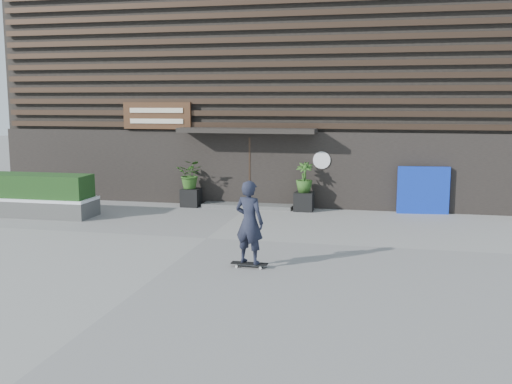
% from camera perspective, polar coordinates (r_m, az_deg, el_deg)
% --- Properties ---
extents(ground, '(80.00, 80.00, 0.00)m').
position_cam_1_polar(ground, '(15.35, -4.75, -4.44)').
color(ground, gray).
rests_on(ground, ground).
extents(entrance_step, '(3.00, 0.80, 0.12)m').
position_cam_1_polar(entrance_step, '(19.69, -0.80, -1.32)').
color(entrance_step, '#50504D').
rests_on(entrance_step, ground).
extents(planter_pot_left, '(0.60, 0.60, 0.60)m').
position_cam_1_polar(planter_pot_left, '(19.98, -6.24, -0.52)').
color(planter_pot_left, black).
rests_on(planter_pot_left, ground).
extents(bamboo_left, '(0.86, 0.75, 0.96)m').
position_cam_1_polar(bamboo_left, '(19.87, -6.28, 1.70)').
color(bamboo_left, '#2D591E').
rests_on(bamboo_left, planter_pot_left).
extents(planter_pot_right, '(0.60, 0.60, 0.60)m').
position_cam_1_polar(planter_pot_right, '(19.11, 4.62, -0.92)').
color(planter_pot_right, black).
rests_on(planter_pot_right, ground).
extents(bamboo_right, '(0.54, 0.54, 0.96)m').
position_cam_1_polar(bamboo_right, '(19.00, 4.64, 1.40)').
color(bamboo_right, '#2D591E').
rests_on(bamboo_right, planter_pot_right).
extents(raised_bed, '(3.50, 1.20, 0.50)m').
position_cam_1_polar(raised_bed, '(19.45, -20.10, -1.40)').
color(raised_bed, '#484846').
rests_on(raised_bed, ground).
extents(snow_layer, '(3.50, 1.20, 0.08)m').
position_cam_1_polar(snow_layer, '(19.40, -20.14, -0.56)').
color(snow_layer, white).
rests_on(snow_layer, raised_bed).
extents(hedge, '(3.30, 1.00, 0.70)m').
position_cam_1_polar(hedge, '(19.35, -20.20, 0.58)').
color(hedge, '#183A15').
rests_on(hedge, snow_layer).
extents(blue_tarp, '(1.58, 0.28, 1.48)m').
position_cam_1_polar(blue_tarp, '(19.20, 15.74, 0.16)').
color(blue_tarp, '#0D2AAF').
rests_on(blue_tarp, ground).
extents(building, '(18.00, 11.00, 8.00)m').
position_cam_1_polar(building, '(24.64, 2.08, 9.86)').
color(building, black).
rests_on(building, ground).
extents(skateboarder, '(0.78, 0.59, 1.86)m').
position_cam_1_polar(skateboarder, '(12.45, -0.65, -2.94)').
color(skateboarder, black).
rests_on(skateboarder, ground).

